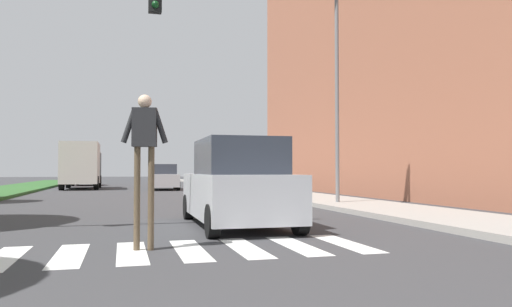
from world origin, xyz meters
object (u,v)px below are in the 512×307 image
sedan_midblock (164,178)px  sedan_distant (86,176)px  street_lamp_right (334,77)px  truck_box_delivery (82,165)px  suv_crossing (237,185)px  pedestrian_performer (144,146)px

sedan_midblock → sedan_distant: bearing=117.4°
street_lamp_right → truck_box_delivery: street_lamp_right is taller
suv_crossing → sedan_distant: size_ratio=1.05×
suv_crossing → truck_box_delivery: bearing=102.0°
suv_crossing → truck_box_delivery: (-5.18, 24.36, 0.70)m
suv_crossing → truck_box_delivery: size_ratio=0.74×
street_lamp_right → pedestrian_performer: (-6.95, -7.96, -2.93)m
sedan_midblock → pedestrian_performer: bearing=-95.5°
pedestrian_performer → suv_crossing: 3.65m
suv_crossing → sedan_midblock: suv_crossing is taller
street_lamp_right → sedan_midblock: (-4.60, 16.58, -3.82)m
suv_crossing → sedan_midblock: 21.71m
sedan_midblock → street_lamp_right: bearing=-74.5°
sedan_midblock → sedan_distant: 12.20m
street_lamp_right → suv_crossing: (-4.77, -5.13, -3.66)m
street_lamp_right → sedan_midblock: bearing=105.5°
pedestrian_performer → sedan_midblock: 24.67m
street_lamp_right → pedestrian_performer: street_lamp_right is taller
pedestrian_performer → suv_crossing: (2.19, 2.83, -0.73)m
suv_crossing → sedan_midblock: size_ratio=1.02×
sedan_midblock → suv_crossing: bearing=-90.4°
suv_crossing → street_lamp_right: bearing=47.1°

